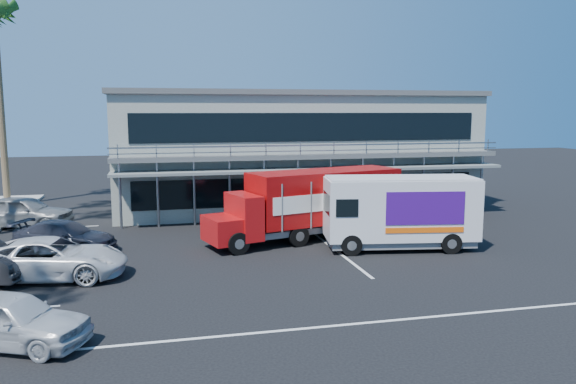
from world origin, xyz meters
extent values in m
plane|color=black|center=(0.00, 0.00, 0.00)|extent=(120.00, 120.00, 0.00)
cube|color=gray|center=(3.00, 15.00, 3.50)|extent=(22.00, 10.00, 7.00)
cube|color=#515454|center=(3.00, 15.00, 7.15)|extent=(22.40, 10.40, 0.30)
cube|color=#515454|center=(3.00, 9.40, 3.60)|extent=(22.00, 1.20, 0.25)
cube|color=gray|center=(3.00, 8.85, 4.10)|extent=(22.00, 0.08, 0.90)
cube|color=slate|center=(3.00, 9.10, 2.90)|extent=(22.00, 1.80, 0.15)
cube|color=black|center=(3.00, 9.98, 1.60)|extent=(20.00, 0.06, 1.60)
cube|color=black|center=(3.00, 9.98, 5.20)|extent=(20.00, 0.06, 1.60)
cylinder|color=brown|center=(-15.10, 18.50, 6.00)|extent=(0.44, 0.44, 12.00)
cube|color=#A80D0F|center=(-2.87, 3.53, 0.94)|extent=(1.84, 2.39, 1.12)
cube|color=#A80D0F|center=(-1.88, 3.82, 1.45)|extent=(1.54, 2.51, 1.97)
cube|color=black|center=(-1.88, 3.82, 2.01)|extent=(0.59, 1.93, 0.66)
cube|color=#9D090A|center=(2.27, 5.00, 2.06)|extent=(7.85, 4.31, 2.44)
cube|color=slate|center=(2.27, 5.00, 0.61)|extent=(7.75, 3.97, 0.28)
cube|color=white|center=(2.59, 3.86, 1.97)|extent=(6.64, 1.92, 0.80)
cube|color=white|center=(1.94, 6.14, 1.97)|extent=(6.64, 1.92, 0.80)
cylinder|color=black|center=(-2.32, 2.62, 0.49)|extent=(1.01, 0.54, 0.97)
cylinder|color=black|center=(-2.88, 4.60, 0.49)|extent=(1.01, 0.54, 0.97)
cylinder|color=black|center=(0.57, 3.44, 0.49)|extent=(1.01, 0.54, 0.97)
cylinder|color=black|center=(0.00, 5.43, 0.49)|extent=(1.01, 0.54, 0.97)
cylinder|color=black|center=(4.89, 4.68, 0.49)|extent=(1.01, 0.54, 0.97)
cylinder|color=black|center=(4.33, 6.66, 0.49)|extent=(1.01, 0.54, 0.97)
cube|color=silver|center=(4.86, 2.00, 1.84)|extent=(6.90, 3.29, 2.65)
cube|color=slate|center=(4.86, 2.00, 0.38)|extent=(6.60, 3.03, 0.33)
cube|color=black|center=(1.61, 2.52, 2.13)|extent=(0.36, 1.85, 0.90)
cube|color=silver|center=(4.86, 2.00, 3.20)|extent=(6.76, 3.23, 0.08)
cube|color=#3A0D75|center=(5.42, 0.74, 2.03)|extent=(3.37, 0.57, 1.42)
cube|color=#3A0D75|center=(5.79, 3.01, 2.03)|extent=(3.37, 0.57, 1.42)
cube|color=#F2590C|center=(5.42, 0.74, 1.09)|extent=(3.36, 0.56, 0.24)
cylinder|color=black|center=(2.36, 1.39, 0.45)|extent=(0.94, 0.42, 0.91)
cylinder|color=black|center=(2.68, 3.37, 0.45)|extent=(0.94, 0.42, 0.91)
cylinder|color=black|center=(6.66, 0.69, 0.45)|extent=(0.94, 0.42, 0.91)
cylinder|color=black|center=(6.98, 2.67, 0.45)|extent=(0.94, 0.42, 0.91)
imported|color=#B7BABE|center=(-9.50, -5.34, 0.72)|extent=(4.56, 3.30, 1.44)
imported|color=silver|center=(-9.50, 0.80, 0.75)|extent=(5.73, 3.29, 1.51)
imported|color=#282A35|center=(-9.61, 4.99, 0.66)|extent=(4.93, 3.57, 1.33)
imported|color=slate|center=(-12.50, 10.80, 0.85)|extent=(5.37, 3.30, 1.71)
camera|label=1|loc=(-5.64, -20.67, 6.14)|focal=35.00mm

